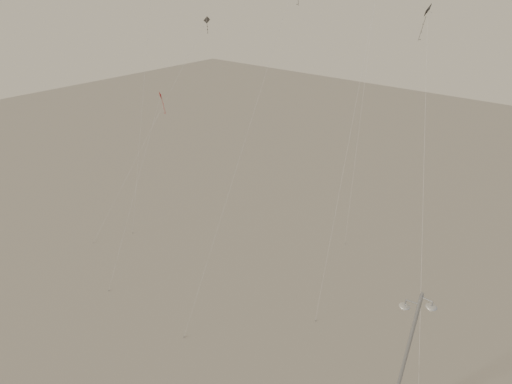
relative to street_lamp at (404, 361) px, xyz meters
The scene contains 6 objects.
ground 12.60m from the street_lamp, 166.83° to the right, with size 160.00×160.00×0.00m, color gray.
street_lamp is the anchor object (origin of this frame).
kite_1 19.22m from the street_lamp, 155.70° to the left, with size 0.54×12.94×22.79m.
kite_3 22.67m from the street_lamp, behind, with size 0.47×7.48×14.77m.
kite_4 15.79m from the street_lamp, 114.07° to the left, with size 9.09×16.15×20.88m.
kite_6 27.69m from the street_lamp, 164.22° to the left, with size 5.33×11.92×19.47m.
Camera 1 is at (14.12, -12.78, 22.27)m, focal length 28.00 mm.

